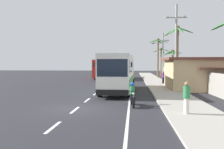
% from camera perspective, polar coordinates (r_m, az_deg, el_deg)
% --- Properties ---
extents(ground_plane, '(160.00, 160.00, 0.00)m').
position_cam_1_polar(ground_plane, '(15.18, -8.34, -7.98)').
color(ground_plane, '#28282D').
extents(sidewalk_kerb, '(3.20, 90.00, 0.14)m').
position_cam_1_polar(sidewalk_kerb, '(24.89, 12.74, -3.71)').
color(sidewalk_kerb, '#A8A399').
rests_on(sidewalk_kerb, ground).
extents(lane_markings, '(3.37, 71.90, 0.01)m').
position_cam_1_polar(lane_markings, '(29.67, 2.17, -2.76)').
color(lane_markings, white).
rests_on(lane_markings, ground).
extents(boundary_wall, '(0.24, 60.00, 1.96)m').
position_cam_1_polar(boundary_wall, '(29.45, 19.06, -1.04)').
color(boundary_wall, '#9E998E').
rests_on(boundary_wall, ground).
extents(coach_bus_foreground, '(3.23, 11.61, 3.86)m').
position_cam_1_polar(coach_bus_foreground, '(23.71, 1.69, 0.74)').
color(coach_bus_foreground, silver).
rests_on(coach_bus_foreground, ground).
extents(coach_bus_far_lane, '(3.55, 11.51, 3.71)m').
position_cam_1_polar(coach_bus_far_lane, '(43.83, -1.47, 1.50)').
color(coach_bus_far_lane, red).
rests_on(coach_bus_far_lane, ground).
extents(motorcycle_beside_bus, '(0.56, 1.96, 1.57)m').
position_cam_1_polar(motorcycle_beside_bus, '(15.75, 4.88, -5.21)').
color(motorcycle_beside_bus, black).
rests_on(motorcycle_beside_bus, ground).
extents(pedestrian_near_kerb, '(0.36, 0.36, 1.62)m').
position_cam_1_polar(pedestrian_near_kerb, '(32.62, 12.11, -0.61)').
color(pedestrian_near_kerb, black).
rests_on(pedestrian_near_kerb, sidewalk_kerb).
extents(pedestrian_midwalk, '(0.36, 0.36, 1.70)m').
position_cam_1_polar(pedestrian_midwalk, '(13.21, 17.40, -5.12)').
color(pedestrian_midwalk, beige).
rests_on(pedestrian_midwalk, sidewalk_kerb).
extents(utility_pole_mid, '(2.37, 0.24, 9.61)m').
position_cam_1_polar(utility_pole_mid, '(28.74, 15.05, 6.96)').
color(utility_pole_mid, '#9E9E99').
rests_on(utility_pole_mid, ground).
extents(utility_pole_far, '(3.08, 0.24, 8.28)m').
position_cam_1_polar(utility_pole_far, '(43.80, 11.93, 4.72)').
color(utility_pole_far, '#9E9E99').
rests_on(utility_pole_far, ground).
extents(palm_nearest, '(3.11, 3.09, 5.16)m').
position_cam_1_polar(palm_nearest, '(41.52, 14.25, 3.67)').
color(palm_nearest, brown).
rests_on(palm_nearest, ground).
extents(palm_second, '(3.71, 3.27, 6.25)m').
position_cam_1_polar(palm_second, '(53.07, 11.63, 4.74)').
color(palm_second, brown).
rests_on(palm_second, ground).
extents(palm_third, '(3.64, 3.89, 7.47)m').
position_cam_1_polar(palm_third, '(30.77, 15.32, 6.98)').
color(palm_third, brown).
rests_on(palm_third, ground).
extents(palm_fourth, '(3.48, 3.45, 7.61)m').
position_cam_1_polar(palm_fourth, '(46.45, 10.94, 5.53)').
color(palm_fourth, brown).
rests_on(palm_fourth, ground).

